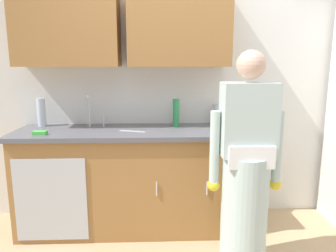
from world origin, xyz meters
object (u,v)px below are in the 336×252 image
knife_on_counter (133,131)px  person_at_sink (245,180)px  sponge (40,133)px  cup_by_sink (225,122)px  bottle_water_tall (217,114)px  sink (91,131)px  bottle_soap (41,112)px  bottle_water_short (176,113)px

knife_on_counter → person_at_sink: bearing=-14.3°
knife_on_counter → sponge: (-0.77, -0.09, 0.01)m
cup_by_sink → sponge: (-1.61, -0.23, -0.04)m
bottle_water_tall → sponge: 1.63m
knife_on_counter → sponge: 0.78m
sink → bottle_soap: 0.56m
bottle_soap → sponge: (0.11, -0.38, -0.12)m
sink → cup_by_sink: (1.22, 0.04, 0.06)m
knife_on_counter → sink: bearing=-174.3°
bottle_water_short → knife_on_counter: bearing=-150.2°
bottle_water_tall → bottle_water_short: bearing=-167.1°
bottle_water_tall → cup_by_sink: bearing=-80.0°
bottle_soap → bottle_water_short: 1.28m
bottle_water_short → bottle_soap: bearing=177.2°
sink → bottle_water_tall: size_ratio=2.54×
sponge → cup_by_sink: bearing=7.9°
sink → person_at_sink: person_at_sink is taller
person_at_sink → cup_by_sink: 0.76m
bottle_water_tall → knife_on_counter: 0.87m
cup_by_sink → sponge: size_ratio=0.92×
bottle_water_short → bottle_water_tall: bearing=12.9°
bottle_soap → knife_on_counter: bottle_soap is taller
sink → bottle_water_short: 0.80m
bottle_water_short → person_at_sink: bearing=-60.0°
person_at_sink → sponge: (-1.63, 0.48, 0.26)m
bottle_water_tall → bottle_soap: bearing=-178.9°
bottle_soap → knife_on_counter: (0.88, -0.29, -0.13)m
bottle_soap → bottle_water_short: (1.28, -0.06, -0.00)m
sink → sponge: sink is taller
bottle_water_short → knife_on_counter: bottle_water_short is taller
bottle_soap → sponge: size_ratio=2.42×
cup_by_sink → bottle_water_tall: bearing=100.0°
sink → person_at_sink: size_ratio=0.31×
bottle_water_short → sink: bearing=-170.3°
knife_on_counter → bottle_water_short: bearing=49.2°
person_at_sink → knife_on_counter: person_at_sink is taller
bottle_water_short → sponge: bottle_water_short is taller
person_at_sink → cup_by_sink: (-0.01, 0.70, 0.30)m
bottle_water_tall → cup_by_sink: 0.20m
sink → sponge: size_ratio=4.55×
sink → cup_by_sink: sink is taller
sponge → bottle_soap: bearing=106.1°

